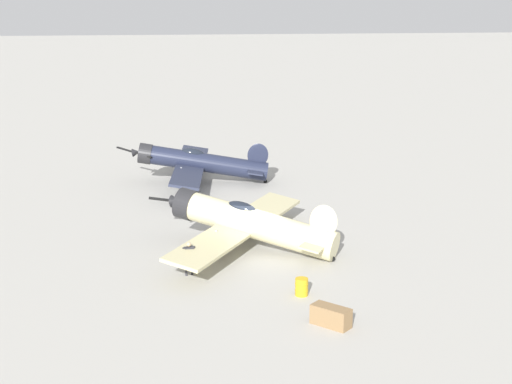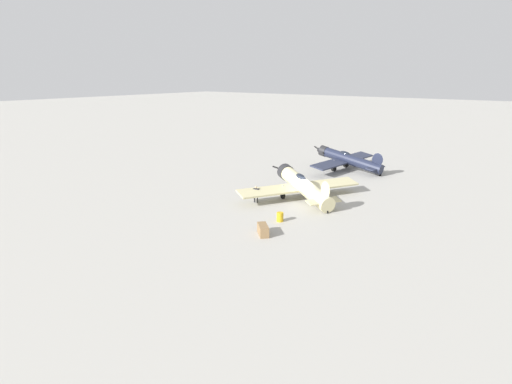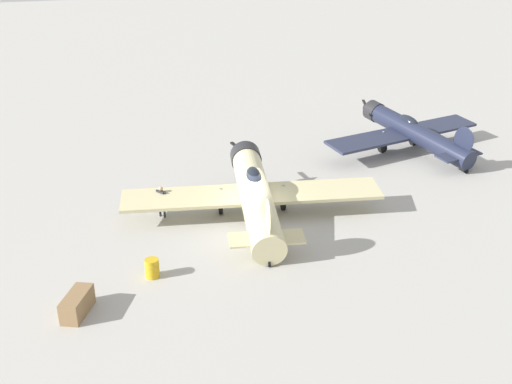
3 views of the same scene
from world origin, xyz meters
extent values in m
plane|color=#A8A59E|center=(0.00, 0.00, 0.00)|extent=(400.00, 400.00, 0.00)
cylinder|color=beige|center=(0.00, 0.00, 1.49)|extent=(8.61, 5.92, 2.94)
cylinder|color=#232326|center=(3.68, -2.14, 2.16)|extent=(1.86, 2.06, 1.83)
cone|color=#232326|center=(4.24, -2.47, 2.26)|extent=(0.92, 0.94, 0.79)
cube|color=black|center=(4.37, -2.54, 2.26)|extent=(2.79, 0.35, 0.50)
ellipsoid|color=black|center=(0.77, -0.45, 2.30)|extent=(1.92, 1.55, 0.93)
cube|color=#C6BC89|center=(0.92, -0.54, 1.22)|extent=(8.59, 12.73, 0.49)
ellipsoid|color=beige|center=(-3.23, 1.88, 2.11)|extent=(1.58, 0.99, 1.98)
cube|color=#C6BC89|center=(-3.06, 1.78, 1.02)|extent=(2.66, 3.49, 0.27)
cylinder|color=#999BA0|center=(2.24, 0.65, 0.93)|extent=(0.14, 0.14, 1.06)
cylinder|color=black|center=(2.24, 0.65, 0.40)|extent=(0.79, 0.58, 0.80)
cylinder|color=#999BA0|center=(0.53, -2.27, 0.93)|extent=(0.14, 0.14, 1.06)
cylinder|color=black|center=(0.53, -2.27, 0.40)|extent=(0.79, 0.58, 0.80)
cylinder|color=black|center=(-3.69, 2.15, 0.14)|extent=(0.29, 0.23, 0.28)
cylinder|color=#1E2338|center=(1.89, -15.58, 1.54)|extent=(9.20, 2.29, 2.73)
cylinder|color=#232326|center=(6.17, -16.03, 2.21)|extent=(1.26, 1.57, 1.58)
cone|color=#232326|center=(6.82, -16.09, 2.32)|extent=(0.70, 0.67, 0.69)
cube|color=black|center=(6.97, -16.11, 2.32)|extent=(2.60, 2.05, 0.53)
ellipsoid|color=black|center=(2.78, -15.67, 2.25)|extent=(1.85, 0.94, 0.94)
cube|color=#282D42|center=(2.96, -15.69, 1.34)|extent=(3.35, 13.22, 0.49)
ellipsoid|color=#1E2338|center=(-1.88, -15.18, 2.07)|extent=(1.75, 0.30, 1.94)
cube|color=#282D42|center=(-1.68, -15.20, 1.04)|extent=(1.45, 3.50, 0.27)
cylinder|color=#999BA0|center=(3.67, -14.18, 0.98)|extent=(0.14, 0.14, 1.16)
cylinder|color=black|center=(3.67, -14.18, 0.40)|extent=(0.82, 0.28, 0.80)
cylinder|color=#999BA0|center=(3.34, -17.31, 0.98)|extent=(0.14, 0.14, 1.16)
cylinder|color=black|center=(3.34, -17.31, 0.40)|extent=(0.82, 0.28, 0.80)
cylinder|color=black|center=(-2.41, -15.13, 0.14)|extent=(0.29, 0.13, 0.28)
cylinder|color=#2D2D33|center=(3.63, 3.26, 0.43)|extent=(0.13, 0.13, 0.86)
cylinder|color=#2D2D33|center=(3.92, 3.36, 0.43)|extent=(0.13, 0.13, 0.86)
cube|color=#2D2D33|center=(3.77, 3.31, 1.17)|extent=(0.52, 0.38, 0.61)
sphere|color=tan|center=(3.77, 3.31, 1.60)|extent=(0.23, 0.23, 0.23)
cylinder|color=#2D2D33|center=(3.50, 3.21, 1.18)|extent=(0.09, 0.09, 0.57)
cylinder|color=#2D2D33|center=(4.04, 3.40, 1.18)|extent=(0.09, 0.09, 0.57)
cube|color=olive|center=(-1.93, 10.09, 0.43)|extent=(1.71, 1.70, 0.85)
cylinder|color=gold|center=(-1.29, 6.59, 0.42)|extent=(0.60, 0.60, 0.83)
torus|color=gold|center=(-1.29, 6.59, 0.58)|extent=(0.63, 0.63, 0.04)
torus|color=gold|center=(-1.29, 6.59, 0.25)|extent=(0.63, 0.63, 0.04)
camera|label=1|loc=(4.85, 40.64, 13.86)|focal=56.01mm
camera|label=2|loc=(-20.07, 35.72, 12.61)|focal=29.01mm
camera|label=3|loc=(-19.80, 15.49, 12.25)|focal=38.30mm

